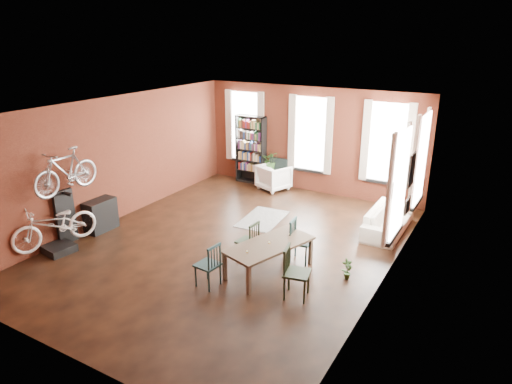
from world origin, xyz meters
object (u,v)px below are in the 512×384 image
Objects in this scene: dining_chair_b at (248,241)px; dining_chair_a at (208,265)px; bookshelf at (251,150)px; plant_stand at (270,177)px; console_table at (101,215)px; dining_chair_c at (297,273)px; white_armchair at (274,176)px; dining_table at (269,258)px; bike_trainer at (59,248)px; bicycle_floor at (52,206)px; cream_sofa at (389,216)px; dining_chair_d at (301,241)px.

dining_chair_a is at bearing -1.53° from dining_chair_b.
plant_stand is at bearing 0.00° from bookshelf.
dining_chair_c is at bearing -3.52° from console_table.
white_armchair is at bearing -154.91° from dining_chair_b.
white_armchair is at bearing 134.41° from dining_table.
plant_stand is (-3.55, 5.54, -0.23)m from dining_chair_c.
dining_table is at bearing 19.16° from bike_trainer.
white_armchair is (-1.59, 5.76, -0.02)m from dining_chair_a.
bicycle_floor reaches higher than console_table.
bicycle_floor is (-1.19, -6.54, 0.01)m from bookshelf.
bookshelf is (-2.58, 6.03, 0.65)m from dining_chair_a.
bookshelf reaches higher than cream_sofa.
dining_chair_c is 1.42m from dining_chair_d.
bicycle_floor is (-0.02, 0.00, 1.03)m from bike_trainer.
dining_table is 3.54× the size of plant_stand.
dining_chair_d is 0.43× the size of bookshelf.
dining_chair_d reaches higher than dining_chair_a.
dining_chair_c is at bearing 10.48° from bike_trainer.
dining_chair_d is (0.37, 0.75, 0.15)m from dining_table.
dining_chair_a is 0.96× the size of dining_chair_d.
dining_chair_b is at bearing 40.49° from bicycle_floor.
dining_chair_d reaches higher than bike_trainer.
white_armchair is 0.42× the size of cream_sofa.
dining_chair_d is 5.48m from bicycle_floor.
dining_chair_b is 3.77m from cream_sofa.
plant_stand reaches higher than bike_trainer.
bicycle_floor is (-6.14, -4.84, 0.71)m from cream_sofa.
dining_chair_c reaches higher than bike_trainer.
dining_chair_d is at bearing -48.52° from bookshelf.
console_table is 1.52m from bicycle_floor.
console_table is at bearing 94.47° from bike_trainer.
console_table is (-3.86, 0.83, -0.05)m from dining_chair_a.
bicycle_floor is (-4.55, -1.57, 0.79)m from dining_table.
white_armchair is 6.65m from bike_trainer.
dining_chair_b is at bearing -67.07° from plant_stand.
dining_chair_d is 5.19m from plant_stand.
console_table is at bearing 94.99° from dining_chair_d.
dining_chair_d is 1.18× the size of console_table.
cream_sofa is at bearing -21.83° from plant_stand.
white_armchair is 5.43m from console_table.
console_table is (-4.64, -0.23, 0.08)m from dining_table.
dining_table is at bearing 34.70° from bicycle_floor.
bike_trainer is at bearing -143.20° from dining_table.
cream_sofa is (3.96, -1.43, -0.03)m from white_armchair.
dining_chair_c is 3.90m from cream_sofa.
dining_chair_c is 0.46× the size of bookshelf.
dining_table is at bearing 137.88° from white_armchair.
dining_chair_b is at bearing 110.81° from dining_chair_d.
plant_stand is at bearing -22.14° from white_armchair.
dining_table is at bearing 154.06° from cream_sofa.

